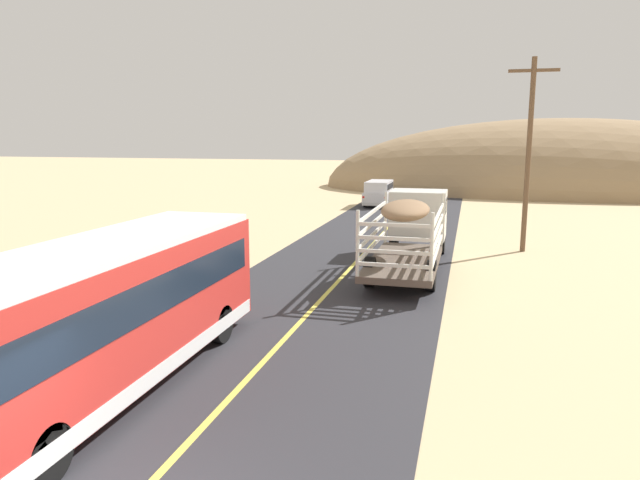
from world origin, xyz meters
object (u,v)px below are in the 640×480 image
at_px(boulder_far_horizon, 86,250).
at_px(power_pole_mid, 529,150).
at_px(bus, 106,312).
at_px(boulder_near_shoulder, 175,228).
at_px(livestock_truck, 414,222).
at_px(car_far, 379,192).

bearing_deg(boulder_far_horizon, power_pole_mid, 21.73).
relative_size(bus, boulder_near_shoulder, 5.67).
xyz_separation_m(power_pole_mid, boulder_near_shoulder, (-17.26, -1.78, -4.08)).
relative_size(livestock_truck, bus, 0.97).
bearing_deg(car_far, bus, -90.68).
xyz_separation_m(boulder_near_shoulder, boulder_far_horizon, (-1.21, -5.58, -0.10)).
distance_m(power_pole_mid, boulder_far_horizon, 20.31).
bearing_deg(boulder_near_shoulder, car_far, 66.30).
relative_size(bus, car_far, 2.16).
xyz_separation_m(bus, car_far, (0.41, 34.25, -0.66)).
distance_m(car_far, boulder_far_horizon, 25.14).
bearing_deg(livestock_truck, boulder_far_horizon, -165.35).
height_order(livestock_truck, car_far, livestock_truck).
bearing_deg(livestock_truck, bus, -109.25).
distance_m(bus, boulder_far_horizon, 13.88).
distance_m(livestock_truck, boulder_near_shoulder, 12.66).
bearing_deg(boulder_near_shoulder, boulder_far_horizon, -102.20).
bearing_deg(livestock_truck, boulder_near_shoulder, 170.86).
distance_m(livestock_truck, bus, 15.22).
bearing_deg(car_far, power_pole_mid, -59.68).
xyz_separation_m(livestock_truck, bus, (-5.02, -14.37, -0.04)).
height_order(bus, car_far, bus).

